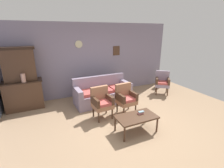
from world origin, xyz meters
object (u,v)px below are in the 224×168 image
side_cabinet (24,95)px  vase_on_cabinet (23,78)px  floor_vase_by_wall (159,79)px  wingback_chair_by_fireplace (162,82)px  armchair_by_doorway (126,97)px  coffee_table (136,118)px  book_stack_on_table (141,112)px  floral_couch (102,93)px  armchair_near_cabinet (102,101)px

side_cabinet → vase_on_cabinet: 0.62m
floor_vase_by_wall → wingback_chair_by_fireplace: bearing=-124.4°
side_cabinet → armchair_by_doorway: size_ratio=1.28×
armchair_by_doorway → coffee_table: 1.02m
side_cabinet → coffee_table: bearing=-45.7°
armchair_by_doorway → vase_on_cabinet: bearing=151.9°
wingback_chair_by_fireplace → book_stack_on_table: (-2.19, -1.71, -0.05)m
side_cabinet → armchair_by_doorway: (2.79, -1.62, 0.03)m
floral_couch → vase_on_cabinet: bearing=169.9°
coffee_table → floor_vase_by_wall: floor_vase_by_wall is taller
coffee_table → armchair_near_cabinet: bearing=116.4°
side_cabinet → wingback_chair_by_fireplace: size_ratio=1.28×
vase_on_cabinet → coffee_table: bearing=-44.5°
armchair_by_doorway → wingback_chair_by_fireplace: same height
armchair_near_cabinet → wingback_chair_by_fireplace: same height
side_cabinet → wingback_chair_by_fireplace: 4.96m
armchair_near_cabinet → wingback_chair_by_fireplace: bearing=14.7°
wingback_chair_by_fireplace → floor_vase_by_wall: bearing=55.6°
side_cabinet → armchair_by_doorway: side_cabinet is taller
floral_couch → floor_vase_by_wall: bearing=9.6°
vase_on_cabinet → floral_couch: size_ratio=0.13×
armchair_by_doorway → book_stack_on_table: (-0.08, -0.92, -0.05)m
armchair_near_cabinet → wingback_chair_by_fireplace: (2.86, 0.75, 0.00)m
vase_on_cabinet → armchair_by_doorway: (2.71, -1.45, -0.56)m
vase_on_cabinet → floor_vase_by_wall: 5.36m
vase_on_cabinet → wingback_chair_by_fireplace: 4.90m
book_stack_on_table → floor_vase_by_wall: floor_vase_by_wall is taller
vase_on_cabinet → wingback_chair_by_fireplace: (4.82, -0.65, -0.56)m
vase_on_cabinet → book_stack_on_table: bearing=-41.9°
floral_couch → book_stack_on_table: bearing=-82.3°
vase_on_cabinet → armchair_near_cabinet: 2.47m
floor_vase_by_wall → armchair_near_cabinet: bearing=-156.2°
wingback_chair_by_fireplace → coffee_table: wingback_chair_by_fireplace is taller
vase_on_cabinet → coffee_table: (2.46, -2.43, -0.69)m
vase_on_cabinet → floor_vase_by_wall: vase_on_cabinet is taller
side_cabinet → floral_couch: side_cabinet is taller
floral_couch → armchair_near_cabinet: same height
coffee_table → floral_couch: bearing=92.7°
vase_on_cabinet → coffee_table: 3.53m
wingback_chair_by_fireplace → floor_vase_by_wall: 0.89m
armchair_by_doorway → book_stack_on_table: bearing=-95.1°
vase_on_cabinet → coffee_table: vase_on_cabinet is taller
book_stack_on_table → floor_vase_by_wall: 3.63m
wingback_chair_by_fireplace → vase_on_cabinet: bearing=172.3°
armchair_near_cabinet → armchair_by_doorway: size_ratio=1.00×
wingback_chair_by_fireplace → book_stack_on_table: wingback_chair_by_fireplace is taller
floral_couch → armchair_by_doorway: (0.34, -1.02, 0.17)m
vase_on_cabinet → book_stack_on_table: 3.59m
floor_vase_by_wall → book_stack_on_table: bearing=-137.8°
book_stack_on_table → side_cabinet: bearing=136.8°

